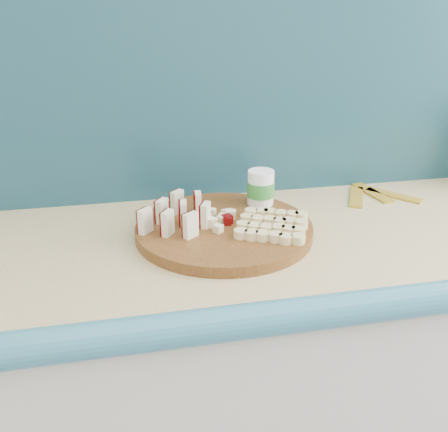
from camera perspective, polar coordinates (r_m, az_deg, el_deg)
name	(u,v)px	position (r m, az deg, el deg)	size (l,w,h in m)	color
kitchen_counter	(377,376)	(1.48, 17.09, -17.12)	(2.20, 0.63, 0.91)	beige
backsplash	(358,96)	(1.41, 15.05, 13.16)	(2.20, 0.02, 0.50)	teal
cutting_board	(224,229)	(1.12, 0.00, -1.52)	(0.40, 0.40, 0.02)	#40220D
apple_wedges	(178,214)	(1.10, -5.26, 0.24)	(0.16, 0.17, 0.05)	#F1E4C1
apple_chunks	(213,219)	(1.12, -1.25, -0.36)	(0.07, 0.06, 0.02)	beige
banana_slices	(273,225)	(1.09, 5.57, -1.04)	(0.19, 0.19, 0.02)	beige
canister	(261,191)	(1.22, 4.20, 2.84)	(0.07, 0.07, 0.11)	white
banana_peel	(374,195)	(1.40, 16.79, 2.32)	(0.21, 0.17, 0.01)	#BD8C24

